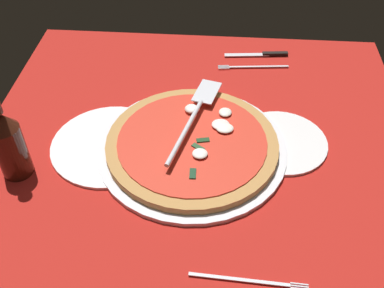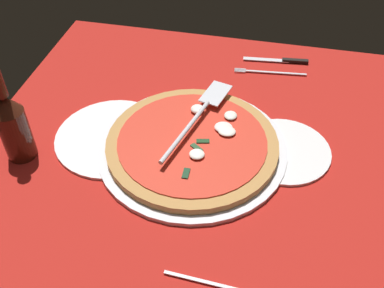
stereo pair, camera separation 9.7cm
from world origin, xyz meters
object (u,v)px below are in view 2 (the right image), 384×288
(dinner_plate_left, at_px, (283,151))
(dinner_plate_right, at_px, (113,139))
(pizza, at_px, (193,144))
(place_setting_near, at_px, (276,67))
(pizza_server, at_px, (198,116))
(beer_bottle, at_px, (12,124))

(dinner_plate_left, relative_size, dinner_plate_right, 0.79)
(dinner_plate_left, height_order, pizza, pizza)
(dinner_plate_left, relative_size, pizza, 0.55)
(dinner_plate_right, relative_size, place_setting_near, 1.24)
(place_setting_near, bearing_deg, pizza_server, 56.92)
(dinner_plate_left, bearing_deg, pizza_server, -6.70)
(place_setting_near, xyz_separation_m, beer_bottle, (0.51, 0.45, 0.09))
(dinner_plate_right, bearing_deg, place_setting_near, -132.62)
(dinner_plate_left, relative_size, pizza_server, 0.68)
(beer_bottle, bearing_deg, pizza_server, -156.92)
(pizza, xyz_separation_m, place_setting_near, (-0.15, -0.36, -0.02))
(beer_bottle, bearing_deg, dinner_plate_right, -153.65)
(dinner_plate_left, xyz_separation_m, beer_bottle, (0.55, 0.13, 0.08))
(place_setting_near, height_order, beer_bottle, beer_bottle)
(place_setting_near, bearing_deg, beer_bottle, 35.68)
(pizza_server, bearing_deg, dinner_plate_right, 124.61)
(pizza, distance_m, beer_bottle, 0.37)
(pizza_server, distance_m, place_setting_near, 0.34)
(pizza, relative_size, beer_bottle, 1.58)
(dinner_plate_right, bearing_deg, dinner_plate_left, -173.62)
(dinner_plate_left, distance_m, dinner_plate_right, 0.38)
(dinner_plate_right, relative_size, pizza, 0.69)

